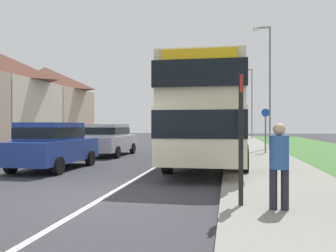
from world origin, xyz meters
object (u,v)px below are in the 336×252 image
object	(u,v)px
double_decker_bus	(210,113)
pedestrian_at_stop	(279,162)
bus_stop_sign	(241,130)
parked_car_blue	(53,144)
street_lamp_mid	(268,80)
street_lamp_far	(251,99)
cycle_route_sign	(265,129)
parked_car_silver	(109,138)

from	to	relation	value
double_decker_bus	pedestrian_at_stop	distance (m)	8.22
pedestrian_at_stop	bus_stop_sign	distance (m)	0.90
parked_car_blue	street_lamp_mid	world-z (taller)	street_lamp_mid
parked_car_blue	double_decker_bus	bearing A→B (deg)	26.08
double_decker_bus	pedestrian_at_stop	size ratio (longest dim) A/B	6.48
parked_car_blue	street_lamp_mid	bearing A→B (deg)	52.38
double_decker_bus	street_lamp_far	size ratio (longest dim) A/B	1.39
parked_car_blue	bus_stop_sign	bearing A→B (deg)	-37.34
parked_car_blue	bus_stop_sign	world-z (taller)	bus_stop_sign
cycle_route_sign	street_lamp_mid	distance (m)	5.07
cycle_route_sign	street_lamp_far	xyz separation A→B (m)	(0.48, 19.70, 3.02)
parked_car_silver	bus_stop_sign	distance (m)	12.55
street_lamp_mid	street_lamp_far	size ratio (longest dim) A/B	1.03
double_decker_bus	parked_car_blue	xyz separation A→B (m)	(-5.56, -2.72, -1.20)
pedestrian_at_stop	cycle_route_sign	xyz separation A→B (m)	(1.10, 12.87, 0.45)
pedestrian_at_stop	cycle_route_sign	world-z (taller)	cycle_route_sign
parked_car_silver	street_lamp_far	xyz separation A→B (m)	(8.70, 21.57, 3.53)
parked_car_blue	parked_car_silver	world-z (taller)	parked_car_blue
street_lamp_mid	street_lamp_far	xyz separation A→B (m)	(-0.10, 15.78, -0.14)
parked_car_silver	cycle_route_sign	distance (m)	8.44
bus_stop_sign	parked_car_silver	bearing A→B (deg)	120.98
parked_car_silver	street_lamp_mid	xyz separation A→B (m)	(8.79, 5.80, 3.66)
pedestrian_at_stop	street_lamp_far	bearing A→B (deg)	87.22
parked_car_silver	cycle_route_sign	world-z (taller)	cycle_route_sign
cycle_route_sign	parked_car_silver	bearing A→B (deg)	-167.13
bus_stop_sign	cycle_route_sign	world-z (taller)	bus_stop_sign
bus_stop_sign	street_lamp_mid	world-z (taller)	street_lamp_mid
double_decker_bus	street_lamp_far	bearing A→B (deg)	82.49
street_lamp_far	double_decker_bus	bearing A→B (deg)	-97.51
parked_car_blue	street_lamp_far	size ratio (longest dim) A/B	0.55
pedestrian_at_stop	street_lamp_mid	world-z (taller)	street_lamp_mid
parked_car_silver	bus_stop_sign	xyz separation A→B (m)	(6.45, -10.75, 0.62)
bus_stop_sign	street_lamp_mid	xyz separation A→B (m)	(2.34, 16.55, 3.04)
street_lamp_mid	double_decker_bus	bearing A→B (deg)	-110.73
parked_car_silver	cycle_route_sign	bearing A→B (deg)	12.87
parked_car_silver	cycle_route_sign	size ratio (longest dim) A/B	1.78
parked_car_silver	pedestrian_at_stop	bearing A→B (deg)	-57.09
street_lamp_mid	street_lamp_far	world-z (taller)	street_lamp_mid
bus_stop_sign	cycle_route_sign	bearing A→B (deg)	82.07
parked_car_blue	cycle_route_sign	distance (m)	11.29
street_lamp_mid	cycle_route_sign	bearing A→B (deg)	-98.45
street_lamp_mid	parked_car_blue	bearing A→B (deg)	-127.62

